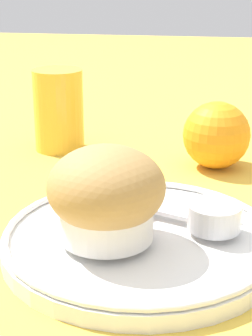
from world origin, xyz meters
TOP-DOWN VIEW (x-y plane):
  - ground_plane at (0.00, 0.00)m, footprint 3.00×3.00m
  - plate at (0.02, -0.02)m, footprint 0.24×0.24m
  - muffin at (-0.01, -0.04)m, footprint 0.10×0.10m
  - cream_ramekin at (0.08, -0.01)m, footprint 0.05×0.05m
  - berry_pair at (0.00, 0.01)m, footprint 0.03×0.02m
  - butter_knife at (0.01, 0.02)m, footprint 0.19×0.08m
  - orange_fruit at (0.08, 0.20)m, footprint 0.08×0.08m
  - juice_glass at (-0.12, 0.24)m, footprint 0.06×0.06m

SIDE VIEW (x-z plane):
  - ground_plane at x=0.00m, z-range 0.00..0.00m
  - plate at x=0.02m, z-range 0.00..0.02m
  - butter_knife at x=0.01m, z-range 0.02..0.02m
  - berry_pair at x=0.00m, z-range 0.02..0.04m
  - cream_ramekin at x=0.08m, z-range 0.02..0.04m
  - orange_fruit at x=0.08m, z-range 0.00..0.08m
  - juice_glass at x=-0.12m, z-range 0.00..0.11m
  - muffin at x=-0.01m, z-range 0.02..0.10m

